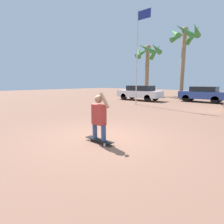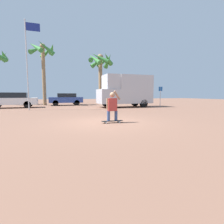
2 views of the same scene
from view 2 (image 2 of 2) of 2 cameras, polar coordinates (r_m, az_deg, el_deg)
ground_plane at (r=8.40m, az=-2.22°, el=-3.22°), size 80.00×80.00×0.00m
skateboard at (r=8.09m, az=0.09°, el=-3.00°), size 1.00×0.22×0.10m
person_skateboarder at (r=8.01m, az=0.08°, el=2.28°), size 0.68×0.23×1.39m
camper_van at (r=18.04m, az=4.55°, el=7.13°), size 5.43×2.21×3.23m
parked_car_blue at (r=21.66m, az=-14.80°, el=4.15°), size 3.87×1.71×1.42m
parked_car_white at (r=19.43m, az=-29.73°, el=3.49°), size 4.52×1.70×1.48m
palm_tree_near_van at (r=27.05m, az=-3.77°, el=15.53°), size 4.03×4.00×7.38m
palm_tree_center_background at (r=23.19m, az=-21.46°, el=16.87°), size 3.19×3.34×7.43m
flagpole at (r=16.22m, az=-25.74°, el=15.57°), size 1.16×0.12×7.26m
street_sign at (r=18.85m, az=15.52°, el=5.74°), size 0.44×0.06×2.09m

